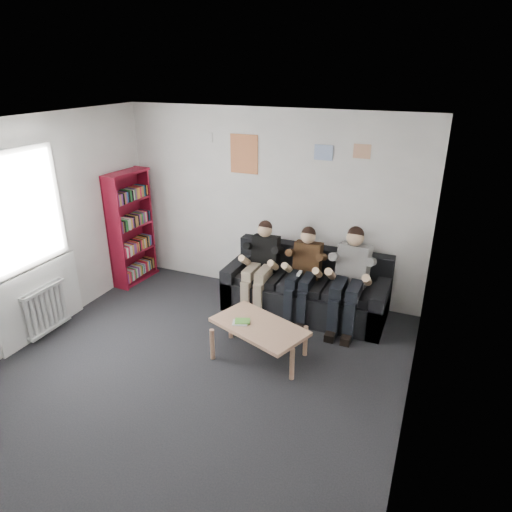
{
  "coord_description": "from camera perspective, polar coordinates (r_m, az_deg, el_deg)",
  "views": [
    {
      "loc": [
        2.29,
        -3.44,
        3.22
      ],
      "look_at": [
        0.29,
        1.3,
        1.06
      ],
      "focal_mm": 32.0,
      "sensor_mm": 36.0,
      "label": 1
    }
  ],
  "objects": [
    {
      "name": "poster_large",
      "position": [
        6.61,
        -1.5,
        12.62
      ],
      "size": [
        0.42,
        0.01,
        0.55
      ],
      "primitive_type": "cube",
      "color": "#E0B34F",
      "rests_on": "room_shell"
    },
    {
      "name": "bookshelf",
      "position": [
        7.34,
        -15.27,
        3.41
      ],
      "size": [
        0.26,
        0.79,
        1.76
      ],
      "rotation": [
        0.0,
        0.0,
        -0.09
      ],
      "color": "maroon",
      "rests_on": "ground"
    },
    {
      "name": "room_shell",
      "position": [
        4.53,
        -9.77,
        -1.89
      ],
      "size": [
        5.0,
        5.0,
        5.0
      ],
      "color": "black",
      "rests_on": "ground"
    },
    {
      "name": "window",
      "position": [
        6.2,
        -26.24,
        -0.36
      ],
      "size": [
        0.05,
        1.3,
        2.36
      ],
      "color": "white",
      "rests_on": "room_shell"
    },
    {
      "name": "person_left",
      "position": [
        6.31,
        0.55,
        -1.38
      ],
      "size": [
        0.37,
        0.79,
        1.26
      ],
      "rotation": [
        0.0,
        0.0,
        0.07
      ],
      "color": "black",
      "rests_on": "sofa"
    },
    {
      "name": "radiator",
      "position": [
        6.42,
        -24.75,
        -6.04
      ],
      "size": [
        0.1,
        0.64,
        0.6
      ],
      "color": "white",
      "rests_on": "ground"
    },
    {
      "name": "game_cases",
      "position": [
        5.37,
        -1.85,
        -8.23
      ],
      "size": [
        0.19,
        0.16,
        0.03
      ],
      "rotation": [
        0.0,
        0.0,
        0.31
      ],
      "color": "silver",
      "rests_on": "coffee_table"
    },
    {
      "name": "person_right",
      "position": [
        5.97,
        11.56,
        -3.0
      ],
      "size": [
        0.41,
        0.87,
        1.33
      ],
      "rotation": [
        0.0,
        0.0,
        -0.11
      ],
      "color": "silver",
      "rests_on": "sofa"
    },
    {
      "name": "coffee_table",
      "position": [
        5.36,
        0.4,
        -9.09
      ],
      "size": [
        1.09,
        0.6,
        0.44
      ],
      "rotation": [
        0.0,
        0.0,
        -0.36
      ],
      "color": "tan",
      "rests_on": "ground"
    },
    {
      "name": "person_middle",
      "position": [
        6.12,
        5.9,
        -2.31
      ],
      "size": [
        0.36,
        0.78,
        1.25
      ],
      "rotation": [
        0.0,
        0.0,
        0.02
      ],
      "color": "#452D17",
      "rests_on": "sofa"
    },
    {
      "name": "poster_sign",
      "position": [
        6.85,
        -6.25,
        14.55
      ],
      "size": [
        0.2,
        0.01,
        0.14
      ],
      "primitive_type": "cube",
      "color": "silver",
      "rests_on": "room_shell"
    },
    {
      "name": "sofa",
      "position": [
        6.43,
        6.31,
        -4.25
      ],
      "size": [
        2.21,
        0.91,
        0.86
      ],
      "color": "black",
      "rests_on": "ground"
    },
    {
      "name": "poster_blue",
      "position": [
        6.21,
        8.44,
        12.67
      ],
      "size": [
        0.25,
        0.01,
        0.2
      ],
      "primitive_type": "cube",
      "color": "#3B76CB",
      "rests_on": "room_shell"
    },
    {
      "name": "poster_pink",
      "position": [
        6.1,
        13.11,
        12.62
      ],
      "size": [
        0.22,
        0.01,
        0.18
      ],
      "primitive_type": "cube",
      "color": "#CF409C",
      "rests_on": "room_shell"
    }
  ]
}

